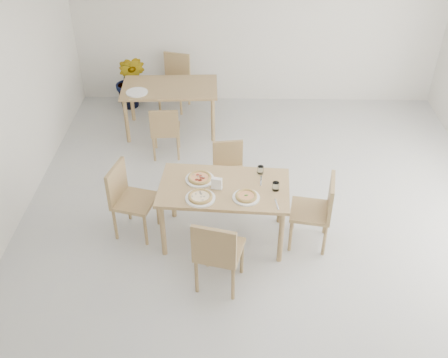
{
  "coord_description": "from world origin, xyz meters",
  "views": [
    {
      "loc": [
        -0.36,
        -4.77,
        4.23
      ],
      "look_at": [
        -0.46,
        -0.1,
        0.85
      ],
      "focal_mm": 42.0,
      "sensor_mm": 36.0,
      "label": 1
    }
  ],
  "objects_px": {
    "chair_west": "(127,195)",
    "chair_back_n": "(175,77)",
    "chair_south": "(217,251)",
    "chair_north": "(229,167)",
    "pizza_pepperoni": "(200,178)",
    "tumbler_a": "(276,186)",
    "chair_back_s": "(165,129)",
    "plate_empty": "(137,92)",
    "pizza_mushroom": "(200,196)",
    "tumbler_b": "(261,170)",
    "pizza_margherita": "(246,196)",
    "napkin_holder": "(217,184)",
    "second_table": "(170,92)",
    "chair_east": "(319,207)",
    "plate_mushroom": "(200,198)",
    "main_table": "(224,193)",
    "plate_pepperoni": "(200,179)",
    "potted_plant": "(131,81)",
    "plate_margherita": "(246,197)"
  },
  "relations": [
    {
      "from": "tumbler_a",
      "to": "chair_back_n",
      "type": "xyz_separation_m",
      "value": [
        -1.45,
        3.37,
        -0.28
      ]
    },
    {
      "from": "napkin_holder",
      "to": "second_table",
      "type": "bearing_deg",
      "value": 118.48
    },
    {
      "from": "chair_back_s",
      "to": "plate_mushroom",
      "type": "bearing_deg",
      "value": 103.45
    },
    {
      "from": "chair_west",
      "to": "chair_back_n",
      "type": "distance_m",
      "value": 3.22
    },
    {
      "from": "chair_east",
      "to": "tumbler_b",
      "type": "xyz_separation_m",
      "value": [
        -0.65,
        0.33,
        0.27
      ]
    },
    {
      "from": "tumbler_b",
      "to": "plate_mushroom",
      "type": "bearing_deg",
      "value": -143.28
    },
    {
      "from": "plate_pepperoni",
      "to": "napkin_holder",
      "type": "xyz_separation_m",
      "value": [
        0.2,
        -0.17,
        0.06
      ]
    },
    {
      "from": "potted_plant",
      "to": "napkin_holder",
      "type": "bearing_deg",
      "value": -64.94
    },
    {
      "from": "chair_west",
      "to": "napkin_holder",
      "type": "bearing_deg",
      "value": -83.93
    },
    {
      "from": "plate_pepperoni",
      "to": "chair_back_s",
      "type": "xyz_separation_m",
      "value": [
        -0.6,
        1.6,
        -0.29
      ]
    },
    {
      "from": "chair_east",
      "to": "plate_margherita",
      "type": "height_order",
      "value": "chair_east"
    },
    {
      "from": "chair_north",
      "to": "plate_empty",
      "type": "xyz_separation_m",
      "value": [
        -1.37,
        1.46,
        0.31
      ]
    },
    {
      "from": "chair_south",
      "to": "pizza_margherita",
      "type": "distance_m",
      "value": 0.71
    },
    {
      "from": "chair_west",
      "to": "chair_east",
      "type": "relative_size",
      "value": 1.0
    },
    {
      "from": "plate_pepperoni",
      "to": "napkin_holder",
      "type": "distance_m",
      "value": 0.26
    },
    {
      "from": "chair_west",
      "to": "plate_margherita",
      "type": "relative_size",
      "value": 3.04
    },
    {
      "from": "chair_south",
      "to": "plate_empty",
      "type": "xyz_separation_m",
      "value": [
        -1.28,
        3.08,
        0.22
      ]
    },
    {
      "from": "plate_pepperoni",
      "to": "potted_plant",
      "type": "relative_size",
      "value": 0.35
    },
    {
      "from": "second_table",
      "to": "chair_back_s",
      "type": "height_order",
      "value": "chair_back_s"
    },
    {
      "from": "tumbler_b",
      "to": "chair_back_s",
      "type": "distance_m",
      "value": 1.97
    },
    {
      "from": "pizza_margherita",
      "to": "pizza_mushroom",
      "type": "distance_m",
      "value": 0.49
    },
    {
      "from": "chair_north",
      "to": "pizza_mushroom",
      "type": "relative_size",
      "value": 2.25
    },
    {
      "from": "main_table",
      "to": "chair_back_n",
      "type": "bearing_deg",
      "value": 108.4
    },
    {
      "from": "plate_margherita",
      "to": "chair_east",
      "type": "bearing_deg",
      "value": 9.56
    },
    {
      "from": "chair_back_s",
      "to": "chair_south",
      "type": "bearing_deg",
      "value": 103.77
    },
    {
      "from": "plate_mushroom",
      "to": "plate_pepperoni",
      "type": "relative_size",
      "value": 1.0
    },
    {
      "from": "main_table",
      "to": "napkin_holder",
      "type": "height_order",
      "value": "napkin_holder"
    },
    {
      "from": "chair_north",
      "to": "pizza_mushroom",
      "type": "height_order",
      "value": "pizza_mushroom"
    },
    {
      "from": "main_table",
      "to": "chair_back_n",
      "type": "xyz_separation_m",
      "value": [
        -0.89,
        3.31,
        -0.14
      ]
    },
    {
      "from": "plate_margherita",
      "to": "pizza_margherita",
      "type": "xyz_separation_m",
      "value": [
        0.0,
        0.0,
        0.02
      ]
    },
    {
      "from": "chair_west",
      "to": "pizza_margherita",
      "type": "xyz_separation_m",
      "value": [
        1.37,
        -0.31,
        0.26
      ]
    },
    {
      "from": "pizza_mushroom",
      "to": "tumbler_b",
      "type": "xyz_separation_m",
      "value": [
        0.66,
        0.49,
        0.01
      ]
    },
    {
      "from": "second_table",
      "to": "plate_empty",
      "type": "relative_size",
      "value": 4.58
    },
    {
      "from": "plate_mushroom",
      "to": "pizza_pepperoni",
      "type": "height_order",
      "value": "pizza_pepperoni"
    },
    {
      "from": "chair_south",
      "to": "chair_north",
      "type": "bearing_deg",
      "value": -79.47
    },
    {
      "from": "chair_east",
      "to": "plate_empty",
      "type": "distance_m",
      "value": 3.36
    },
    {
      "from": "plate_mushroom",
      "to": "chair_back_n",
      "type": "distance_m",
      "value": 3.61
    },
    {
      "from": "chair_south",
      "to": "chair_west",
      "type": "xyz_separation_m",
      "value": [
        -1.07,
        0.91,
        -0.01
      ]
    },
    {
      "from": "pizza_pepperoni",
      "to": "tumbler_a",
      "type": "distance_m",
      "value": 0.86
    },
    {
      "from": "main_table",
      "to": "chair_north",
      "type": "distance_m",
      "value": 0.85
    },
    {
      "from": "pizza_mushroom",
      "to": "tumbler_b",
      "type": "relative_size",
      "value": 3.69
    },
    {
      "from": "napkin_holder",
      "to": "plate_pepperoni",
      "type": "bearing_deg",
      "value": 151.03
    },
    {
      "from": "chair_north",
      "to": "chair_west",
      "type": "distance_m",
      "value": 1.37
    },
    {
      "from": "pizza_margherita",
      "to": "napkin_holder",
      "type": "relative_size",
      "value": 2.04
    },
    {
      "from": "main_table",
      "to": "chair_back_n",
      "type": "distance_m",
      "value": 3.43
    },
    {
      "from": "chair_north",
      "to": "plate_mushroom",
      "type": "relative_size",
      "value": 2.38
    },
    {
      "from": "plate_pepperoni",
      "to": "chair_back_n",
      "type": "xyz_separation_m",
      "value": [
        -0.61,
        3.19,
        -0.24
      ]
    },
    {
      "from": "pizza_margherita",
      "to": "napkin_holder",
      "type": "xyz_separation_m",
      "value": [
        -0.32,
        0.16,
        0.04
      ]
    },
    {
      "from": "chair_east",
      "to": "pizza_margherita",
      "type": "height_order",
      "value": "chair_east"
    },
    {
      "from": "pizza_margherita",
      "to": "plate_empty",
      "type": "xyz_separation_m",
      "value": [
        -1.58,
        2.48,
        -0.02
      ]
    }
  ]
}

